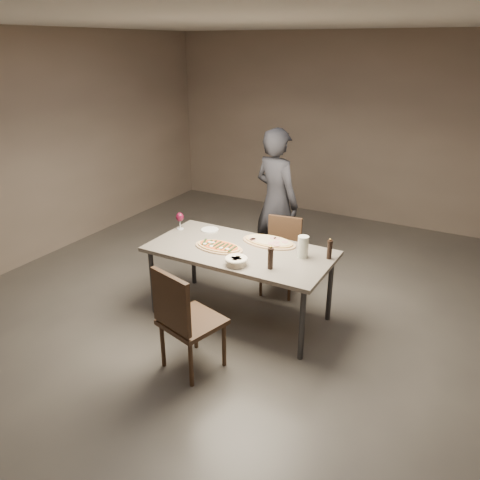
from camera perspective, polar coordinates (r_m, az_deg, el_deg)
The scene contains 14 objects.
room at distance 4.34m, azimuth 0.00°, elevation 6.70°, with size 7.00×7.00×7.00m.
dining_table at distance 4.59m, azimuth 0.00°, elevation -1.81°, with size 1.80×0.90×0.75m.
zucchini_pizza at distance 4.59m, azimuth -2.61°, elevation -0.81°, with size 0.51×0.28×0.05m.
ham_pizza at distance 4.72m, azimuth 3.55°, elevation -0.20°, with size 0.57×0.31×0.04m.
bread_basket at distance 4.23m, azimuth -0.45°, elevation -2.52°, with size 0.21×0.21×0.08m.
oil_dish at distance 4.72m, azimuth 5.19°, elevation -0.32°, with size 0.13×0.13×0.02m.
pepper_mill_left at distance 4.15m, azimuth 3.74°, elevation -2.20°, with size 0.06×0.06×0.22m.
pepper_mill_right at distance 4.42m, azimuth 10.87°, elevation -1.11°, with size 0.05×0.05×0.20m.
carafe at distance 4.40m, azimuth 7.69°, elevation -0.83°, with size 0.10×0.10×0.21m.
wine_glass at distance 5.07m, azimuth -7.35°, elevation 2.72°, with size 0.08×0.08×0.19m.
side_plate at distance 5.04m, azimuth -3.70°, elevation 1.25°, with size 0.19×0.19×0.01m.
chair_near at distance 3.91m, azimuth -6.91°, elevation -9.23°, with size 0.56×0.56×0.96m.
chair_far at distance 5.24m, azimuth 5.12°, elevation -1.30°, with size 0.45×0.45×0.84m.
diner at distance 5.59m, azimuth 4.44°, elevation 4.69°, with size 0.64×0.42×1.75m, color black.
Camera 1 is at (2.02, -3.65, 2.61)m, focal length 35.00 mm.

